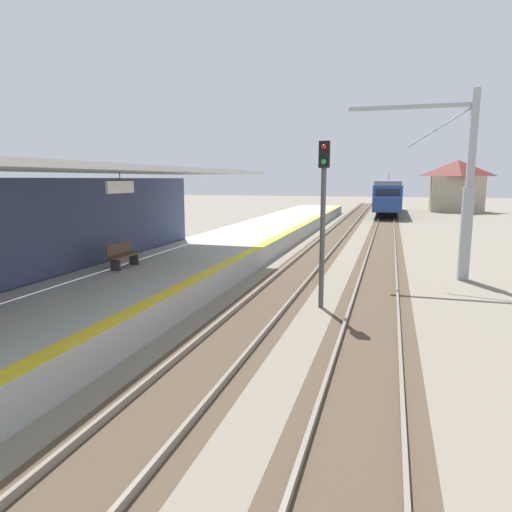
% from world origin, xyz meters
% --- Properties ---
extents(station_platform, '(5.00, 80.00, 0.91)m').
position_xyz_m(station_platform, '(-2.50, 16.00, 0.45)').
color(station_platform, '#A8A8A3').
rests_on(station_platform, ground).
extents(station_building_with_canopy, '(4.85, 24.00, 4.43)m').
position_xyz_m(station_building_with_canopy, '(-4.30, 10.48, 2.66)').
color(station_building_with_canopy, '#4C4C4C').
rests_on(station_building_with_canopy, ground).
extents(track_pair_nearest_platform, '(2.34, 120.00, 0.16)m').
position_xyz_m(track_pair_nearest_platform, '(1.90, 20.00, 0.05)').
color(track_pair_nearest_platform, '#4C3D2D').
rests_on(track_pair_nearest_platform, ground).
extents(track_pair_middle, '(2.34, 120.00, 0.16)m').
position_xyz_m(track_pair_middle, '(5.30, 20.00, 0.05)').
color(track_pair_middle, '#4C3D2D').
rests_on(track_pair_middle, ground).
extents(approaching_train, '(2.93, 19.60, 4.76)m').
position_xyz_m(approaching_train, '(5.30, 56.72, 2.18)').
color(approaching_train, navy).
rests_on(approaching_train, ground).
extents(rail_signal_post, '(0.32, 0.34, 5.20)m').
position_xyz_m(rail_signal_post, '(3.64, 14.51, 3.19)').
color(rail_signal_post, '#4C4C4C').
rests_on(rail_signal_post, ground).
extents(catenary_pylon_far_side, '(5.00, 0.40, 7.50)m').
position_xyz_m(catenary_pylon_far_side, '(8.31, 20.22, 3.60)').
color(catenary_pylon_far_side, '#9EA3A8').
rests_on(catenary_pylon_far_side, ground).
extents(platform_bench, '(0.45, 1.60, 0.88)m').
position_xyz_m(platform_bench, '(-3.54, 14.53, 1.37)').
color(platform_bench, brown).
rests_on(platform_bench, station_platform).
extents(distant_trackside_house, '(6.60, 5.28, 6.40)m').
position_xyz_m(distant_trackside_house, '(13.49, 63.18, 3.34)').
color(distant_trackside_house, tan).
rests_on(distant_trackside_house, ground).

